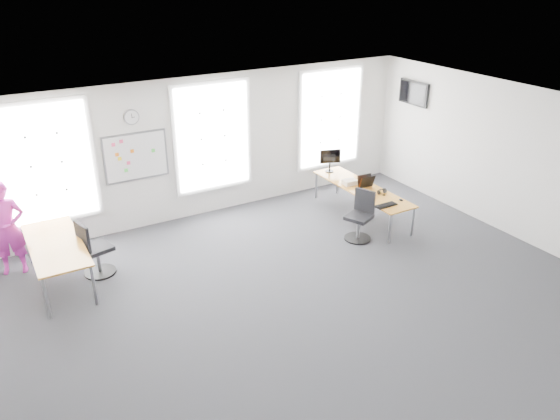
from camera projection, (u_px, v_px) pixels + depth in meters
floor at (299, 302)px, 8.92m from camera, size 10.00×10.00×0.00m
ceiling at (302, 123)px, 7.66m from camera, size 10.00×10.00×0.00m
wall_back at (199, 148)px, 11.44m from camera, size 10.00×0.00×10.00m
wall_front at (525, 378)px, 5.14m from camera, size 10.00×0.00×10.00m
wall_right at (519, 163)px, 10.57m from camera, size 0.00×10.00×10.00m
window_left at (46, 164)px, 9.96m from camera, size 1.60×0.06×2.20m
window_mid at (212, 137)px, 11.47m from camera, size 1.60×0.06×2.20m
window_right at (330, 118)px, 12.83m from camera, size 1.60×0.06×2.20m
desk_right at (362, 189)px, 11.67m from camera, size 0.72×2.71×0.66m
desk_left at (56, 247)px, 9.16m from camera, size 0.83×2.09×0.76m
chair_right at (360, 218)px, 10.79m from camera, size 0.59×0.59×1.00m
chair_left at (94, 252)px, 9.52m from camera, size 0.57×0.57×1.04m
person at (7, 228)px, 9.45m from camera, size 0.70×0.54×1.71m
whiteboard at (136, 157)px, 10.78m from camera, size 1.20×0.03×0.90m
wall_clock at (131, 117)px, 10.44m from camera, size 0.30×0.04×0.30m
tv at (414, 93)px, 12.57m from camera, size 0.06×0.90×0.55m
keyboard at (386, 205)px, 10.78m from camera, size 0.47×0.19×0.02m
mouse at (401, 200)px, 11.00m from camera, size 0.09×0.12×0.04m
lens_cap at (384, 195)px, 11.28m from camera, size 0.07×0.07×0.01m
headphones at (382, 191)px, 11.33m from camera, size 0.19×0.10×0.11m
laptop_sleeve at (366, 181)px, 11.61m from camera, size 0.34×0.21×0.28m
paper_stack at (350, 182)px, 11.81m from camera, size 0.31×0.24×0.10m
monitor at (330, 159)px, 12.40m from camera, size 0.46×0.20×0.53m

